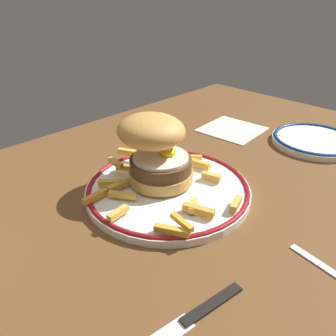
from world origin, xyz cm
name	(u,v)px	position (x,y,z in cm)	size (l,w,h in cm)	color
ground_plane	(194,211)	(0.00, 0.00, -2.00)	(116.31, 80.16, 4.00)	brown
dinner_plate	(168,189)	(-1.43, 4.46, 0.84)	(26.21, 26.21, 1.60)	white
burger	(156,147)	(-1.33, 7.29, 7.16)	(12.14, 12.84, 11.02)	tan
fries_pile	(158,184)	(-3.24, 4.82, 2.26)	(23.47, 25.53, 2.36)	gold
side_plate	(315,140)	(33.62, -4.19, 0.83)	(17.31, 17.31, 1.60)	white
knife	(186,321)	(-17.01, -13.43, 0.26)	(18.01, 4.29, 0.70)	black
napkin	(232,129)	(27.93, 12.64, 0.20)	(12.55, 12.64, 0.40)	silver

